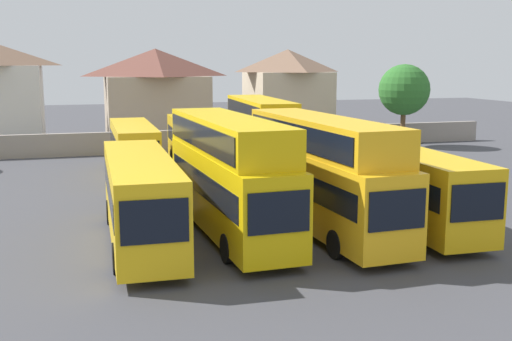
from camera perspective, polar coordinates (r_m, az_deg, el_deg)
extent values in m
plane|color=#424247|center=(44.34, -5.42, 0.35)|extent=(140.00, 140.00, 0.00)
cube|color=gray|center=(51.69, -7.05, 2.68)|extent=(56.00, 0.50, 1.80)
cube|color=yellow|center=(25.59, -10.45, -2.33)|extent=(2.72, 11.39, 3.17)
cube|color=black|center=(19.99, -9.19, -4.60)|extent=(2.16, 0.13, 1.43)
cube|color=black|center=(25.52, -10.47, -1.50)|extent=(2.74, 10.48, 1.00)
cylinder|color=black|center=(22.67, -6.76, -7.47)|extent=(0.33, 1.11, 1.10)
cylinder|color=black|center=(22.49, -12.51, -7.78)|extent=(0.33, 1.11, 1.10)
cylinder|color=black|center=(29.41, -8.71, -3.48)|extent=(0.33, 1.11, 1.10)
cylinder|color=black|center=(29.27, -13.11, -3.69)|extent=(0.33, 1.11, 1.10)
cube|color=#E1B60B|center=(26.47, -2.43, -1.77)|extent=(2.97, 11.88, 3.17)
cube|color=black|center=(20.91, 2.10, -3.83)|extent=(2.19, 0.17, 1.43)
cube|color=black|center=(26.40, -2.43, -0.96)|extent=(2.98, 10.94, 1.00)
cube|color=#E1B60B|center=(26.39, -2.64, 3.28)|extent=(2.90, 11.29, 1.45)
cube|color=black|center=(26.39, -2.64, 3.28)|extent=(2.97, 10.70, 1.02)
cylinder|color=black|center=(23.81, 2.74, -6.56)|extent=(0.35, 1.11, 1.10)
cylinder|color=black|center=(23.10, -2.61, -7.07)|extent=(0.35, 1.11, 1.10)
cylinder|color=black|center=(30.51, -2.26, -2.89)|extent=(0.35, 1.11, 1.10)
cylinder|color=black|center=(29.96, -6.47, -3.18)|extent=(0.35, 1.11, 1.10)
cube|color=yellow|center=(27.14, 6.09, -1.61)|extent=(3.07, 11.96, 3.10)
cube|color=black|center=(21.95, 12.70, -3.53)|extent=(2.19, 0.19, 1.40)
cube|color=black|center=(27.07, 6.10, -0.83)|extent=(3.06, 11.02, 0.98)
cube|color=yellow|center=(27.05, 5.91, 3.26)|extent=(2.99, 11.37, 1.46)
cube|color=black|center=(27.05, 5.91, 3.26)|extent=(3.05, 10.78, 1.02)
cylinder|color=black|center=(24.83, 12.06, -6.08)|extent=(0.35, 1.11, 1.10)
cylinder|color=black|center=(23.76, 7.28, -6.66)|extent=(0.35, 1.11, 1.10)
cylinder|color=black|center=(31.15, 5.09, -2.66)|extent=(0.35, 1.11, 1.10)
cylinder|color=black|center=(30.31, 1.13, -2.97)|extent=(0.35, 1.11, 1.10)
cube|color=#E9B113|center=(28.93, 13.12, -1.13)|extent=(2.75, 11.41, 3.07)
cube|color=black|center=(24.09, 19.49, -2.73)|extent=(2.18, 0.13, 1.38)
cube|color=black|center=(28.87, 13.15, -0.42)|extent=(2.77, 10.51, 0.97)
cylinder|color=black|center=(26.86, 18.69, -5.18)|extent=(0.33, 1.11, 1.10)
cylinder|color=black|center=(25.69, 14.42, -5.64)|extent=(0.33, 1.11, 1.10)
cylinder|color=black|center=(32.77, 11.92, -2.21)|extent=(0.33, 1.11, 1.10)
cylinder|color=black|center=(31.82, 8.24, -2.46)|extent=(0.33, 1.11, 1.10)
cube|color=yellow|center=(41.20, -11.06, 2.07)|extent=(2.56, 10.28, 2.96)
cube|color=black|center=(36.07, -10.42, 1.58)|extent=(2.14, 0.11, 1.33)
cube|color=black|center=(41.15, -11.07, 2.57)|extent=(2.59, 9.46, 0.93)
cylinder|color=black|center=(38.37, -8.95, -0.37)|extent=(0.31, 1.10, 1.10)
cylinder|color=black|center=(38.19, -12.28, -0.53)|extent=(0.31, 1.10, 1.10)
cylinder|color=black|center=(44.61, -9.90, 1.02)|extent=(0.31, 1.10, 1.10)
cylinder|color=black|center=(44.45, -12.76, 0.89)|extent=(0.31, 1.10, 1.10)
cube|color=gold|center=(41.83, -5.52, 2.42)|extent=(2.89, 11.57, 3.10)
cube|color=black|center=(36.14, -4.16, 1.87)|extent=(2.15, 0.16, 1.39)
cube|color=black|center=(41.78, -5.52, 2.93)|extent=(2.89, 10.65, 0.98)
cylinder|color=black|center=(38.75, -3.05, -0.17)|extent=(0.34, 1.11, 1.10)
cylinder|color=black|center=(38.40, -6.35, -0.31)|extent=(0.34, 1.11, 1.10)
cylinder|color=black|center=(45.67, -4.76, 1.34)|extent=(0.34, 1.11, 1.10)
cylinder|color=black|center=(45.37, -7.56, 1.23)|extent=(0.34, 1.11, 1.10)
cube|color=#EBB60E|center=(43.02, 0.47, 2.54)|extent=(3.30, 11.84, 2.90)
cube|color=black|center=(37.33, 2.52, 1.95)|extent=(2.27, 0.22, 1.31)
cube|color=black|center=(42.98, 0.48, 3.00)|extent=(3.29, 10.91, 0.91)
cube|color=#EBB60E|center=(43.08, 0.39, 5.51)|extent=(3.22, 11.25, 1.53)
cube|color=black|center=(43.08, 0.39, 5.51)|extent=(3.27, 10.67, 1.07)
cylinder|color=black|center=(40.03, 3.31, 0.15)|extent=(0.37, 1.12, 1.10)
cylinder|color=black|center=(39.45, -0.01, 0.02)|extent=(0.37, 1.12, 1.10)
cylinder|color=black|center=(46.96, 0.88, 1.60)|extent=(0.37, 1.12, 1.10)
cylinder|color=black|center=(46.46, -1.97, 1.51)|extent=(0.37, 1.12, 1.10)
cube|color=tan|center=(60.32, -9.01, 5.63)|extent=(9.24, 7.36, 5.96)
pyramid|color=brown|center=(60.16, -9.12, 9.67)|extent=(9.71, 7.73, 2.54)
cube|color=#C6B293|center=(63.41, 2.86, 6.09)|extent=(7.39, 7.48, 6.29)
pyramid|color=brown|center=(63.28, 2.89, 9.93)|extent=(7.76, 7.86, 2.21)
cylinder|color=brown|center=(56.14, 13.17, 3.86)|extent=(0.43, 0.43, 3.38)
sphere|color=#2D6B28|center=(55.91, 13.30, 7.15)|extent=(4.38, 4.38, 4.38)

